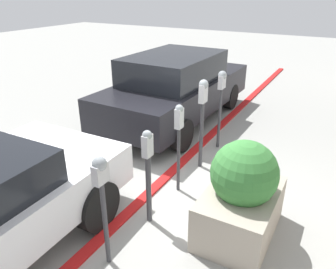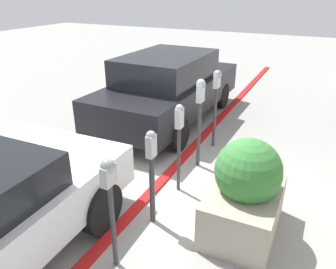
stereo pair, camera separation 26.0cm
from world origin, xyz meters
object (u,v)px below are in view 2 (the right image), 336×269
parking_meter_second (152,166)px  parking_meter_middle (179,131)px  parked_car_middle (169,87)px  parking_meter_nearest (110,188)px  parking_meter_farthest (216,91)px  planter_box (246,193)px  parking_meter_fourth (200,106)px

parking_meter_second → parking_meter_middle: (0.87, 0.00, 0.16)m
parking_meter_second → parked_car_middle: size_ratio=0.30×
parking_meter_second → parked_car_middle: parked_car_middle is taller
parking_meter_nearest → parking_meter_second: bearing=-1.3°
parking_meter_nearest → parked_car_middle: size_ratio=0.30×
parking_meter_farthest → parking_meter_middle: bearing=-179.6°
parking_meter_second → planter_box: bearing=-72.4°
parking_meter_second → parking_meter_fourth: bearing=0.2°
parking_meter_farthest → planter_box: bearing=-152.6°
parking_meter_second → parking_meter_fourth: size_ratio=0.85×
parking_meter_nearest → parking_meter_middle: size_ratio=0.97×
parking_meter_nearest → parking_meter_farthest: parking_meter_farthest is taller
parking_meter_fourth → parking_meter_farthest: size_ratio=1.03×
parking_meter_nearest → parking_meter_farthest: size_ratio=0.90×
parking_meter_fourth → planter_box: (-1.37, -1.17, -0.56)m
parking_meter_middle → parked_car_middle: bearing=28.6°
parking_meter_nearest → parking_meter_second: parking_meter_nearest is taller
parking_meter_middle → parking_meter_fourth: (0.87, 0.01, 0.12)m
planter_box → parking_meter_second: bearing=107.6°
parking_meter_middle → parking_meter_farthest: parking_meter_farthest is taller
parking_meter_nearest → planter_box: 1.78m
parking_meter_fourth → parking_meter_farthest: 0.90m
parking_meter_nearest → parking_meter_farthest: (3.51, -0.01, 0.12)m
parking_meter_farthest → planter_box: parking_meter_farthest is taller
parking_meter_nearest → parking_meter_second: (0.88, -0.02, -0.19)m
parked_car_middle → parking_meter_fourth: bearing=-139.9°
parking_meter_second → parked_car_middle: 3.82m
parking_meter_nearest → parked_car_middle: (4.41, 1.43, -0.23)m
parking_meter_middle → parking_meter_farthest: bearing=0.4°
parking_meter_middle → parking_meter_farthest: size_ratio=0.92×
parking_meter_middle → parking_meter_fourth: parking_meter_fourth is taller
parking_meter_second → parking_meter_farthest: bearing=0.3°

